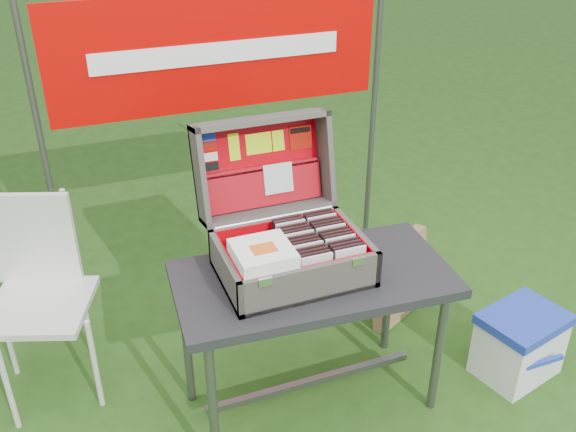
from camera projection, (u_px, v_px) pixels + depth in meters
name	position (u px, v px, depth m)	size (l,w,h in m)	color
ground	(304.00, 416.00, 2.75)	(80.00, 80.00, 0.00)	#244314
table	(312.00, 342.00, 2.66)	(1.08, 0.54, 0.68)	black
table_top	(313.00, 279.00, 2.51)	(1.08, 0.54, 0.04)	black
table_leg_fl	(213.00, 413.00, 2.35)	(0.04, 0.04, 0.64)	#59595B
table_leg_fr	(438.00, 350.00, 2.65)	(0.04, 0.04, 0.64)	#59595B
table_leg_bl	(187.00, 342.00, 2.69)	(0.04, 0.04, 0.64)	#59595B
table_leg_br	(389.00, 294.00, 2.99)	(0.04, 0.04, 0.64)	#59595B
table_brace	(311.00, 382.00, 2.77)	(0.93, 0.03, 0.03)	#59595B
suitcase	(287.00, 209.00, 2.42)	(0.56, 0.56, 0.52)	#4B4842
suitcase_base_bottom	(292.00, 272.00, 2.49)	(0.56, 0.40, 0.02)	#4B4842
suitcase_base_wall_front	(312.00, 285.00, 2.31)	(0.56, 0.02, 0.15)	#4B4842
suitcase_base_wall_back	(276.00, 235.00, 2.62)	(0.56, 0.02, 0.15)	#4B4842
suitcase_base_wall_left	(225.00, 272.00, 2.38)	(0.02, 0.40, 0.15)	#4B4842
suitcase_base_wall_right	(355.00, 245.00, 2.55)	(0.02, 0.40, 0.15)	#4B4842
suitcase_liner_floor	(292.00, 269.00, 2.49)	(0.51, 0.35, 0.01)	red
suitcase_latch_left	(265.00, 282.00, 2.21)	(0.05, 0.01, 0.03)	silver
suitcase_latch_right	(359.00, 261.00, 2.33)	(0.05, 0.01, 0.03)	silver
suitcase_hinge	(274.00, 218.00, 2.59)	(0.02, 0.02, 0.50)	silver
suitcase_lid_back	(259.00, 164.00, 2.66)	(0.56, 0.40, 0.02)	#4B4842
suitcase_lid_rim_far	(260.00, 120.00, 2.54)	(0.56, 0.02, 0.15)	#4B4842
suitcase_lid_rim_near	(268.00, 211.00, 2.65)	(0.56, 0.02, 0.15)	#4B4842
suitcase_lid_rim_left	(200.00, 177.00, 2.51)	(0.02, 0.40, 0.15)	#4B4842
suitcase_lid_rim_right	(325.00, 157.00, 2.68)	(0.02, 0.40, 0.15)	#4B4842
suitcase_lid_liner	(260.00, 164.00, 2.64)	(0.51, 0.35, 0.01)	red
suitcase_liner_wall_front	(310.00, 280.00, 2.32)	(0.51, 0.01, 0.13)	red
suitcase_liner_wall_back	(277.00, 234.00, 2.60)	(0.51, 0.01, 0.13)	red
suitcase_liner_wall_left	(229.00, 269.00, 2.38)	(0.01, 0.35, 0.13)	red
suitcase_liner_wall_right	(352.00, 243.00, 2.54)	(0.01, 0.35, 0.13)	red
suitcase_lid_pocket	(264.00, 187.00, 2.65)	(0.49, 0.16, 0.03)	#A10D16
suitcase_pocket_edge	(262.00, 168.00, 2.62)	(0.48, 0.02, 0.02)	#A10D16
suitcase_pocket_cd	(278.00, 178.00, 2.65)	(0.12, 0.12, 0.01)	silver
lid_sticker_cc_a	(209.00, 137.00, 2.53)	(0.05, 0.03, 0.00)	#1933B2
lid_sticker_cc_b	(210.00, 147.00, 2.54)	(0.05, 0.03, 0.00)	#991004
lid_sticker_cc_c	(211.00, 157.00, 2.56)	(0.05, 0.03, 0.00)	white
lid_sticker_cc_d	(212.00, 167.00, 2.57)	(0.05, 0.03, 0.00)	black
lid_card_neon_tall	(234.00, 147.00, 2.58)	(0.04, 0.11, 0.00)	#C2E610
lid_card_neon_main	(259.00, 143.00, 2.61)	(0.11, 0.08, 0.00)	#C2E610
lid_card_neon_small	(278.00, 141.00, 2.64)	(0.05, 0.08, 0.00)	#C2E610
lid_sticker_band	(301.00, 137.00, 2.67)	(0.10, 0.10, 0.00)	#991004
lid_sticker_band_bar	(300.00, 130.00, 2.66)	(0.09, 0.02, 0.00)	black
cd_left_0	(317.00, 272.00, 2.34)	(0.12, 0.01, 0.14)	silver
cd_left_1	(314.00, 269.00, 2.36)	(0.12, 0.01, 0.14)	black
cd_left_2	(312.00, 266.00, 2.37)	(0.12, 0.01, 0.14)	black
cd_left_3	(310.00, 263.00, 2.39)	(0.12, 0.01, 0.14)	black
cd_left_4	(307.00, 260.00, 2.41)	(0.12, 0.01, 0.14)	silver
cd_left_5	(305.00, 257.00, 2.43)	(0.12, 0.01, 0.14)	black
cd_left_6	(303.00, 254.00, 2.45)	(0.12, 0.01, 0.14)	black
cd_left_7	(301.00, 251.00, 2.46)	(0.12, 0.01, 0.14)	black
cd_left_8	(299.00, 248.00, 2.48)	(0.12, 0.01, 0.14)	silver
cd_left_9	(297.00, 245.00, 2.50)	(0.12, 0.01, 0.14)	black
cd_left_10	(294.00, 243.00, 2.52)	(0.12, 0.01, 0.14)	black
cd_left_11	(292.00, 240.00, 2.53)	(0.12, 0.01, 0.14)	black
cd_left_12	(290.00, 237.00, 2.55)	(0.12, 0.01, 0.14)	silver
cd_left_13	(288.00, 235.00, 2.57)	(0.12, 0.01, 0.14)	black
cd_left_14	(287.00, 232.00, 2.59)	(0.12, 0.01, 0.14)	black
cd_right_0	(350.00, 265.00, 2.38)	(0.12, 0.01, 0.14)	silver
cd_right_1	(347.00, 262.00, 2.40)	(0.12, 0.01, 0.14)	black
cd_right_2	(345.00, 259.00, 2.42)	(0.12, 0.01, 0.14)	black
cd_right_3	(342.00, 256.00, 2.43)	(0.12, 0.01, 0.14)	black
cd_right_4	(340.00, 253.00, 2.45)	(0.12, 0.01, 0.14)	silver
cd_right_5	(337.00, 250.00, 2.47)	(0.12, 0.01, 0.14)	black
cd_right_6	(335.00, 247.00, 2.49)	(0.12, 0.01, 0.14)	black
cd_right_7	(333.00, 244.00, 2.51)	(0.12, 0.01, 0.14)	black
cd_right_8	(330.00, 242.00, 2.52)	(0.12, 0.01, 0.14)	silver
cd_right_9	(328.00, 239.00, 2.54)	(0.12, 0.01, 0.14)	black
cd_right_10	(326.00, 236.00, 2.56)	(0.12, 0.01, 0.14)	black
cd_right_11	(324.00, 234.00, 2.58)	(0.12, 0.01, 0.14)	black
cd_right_12	(321.00, 231.00, 2.60)	(0.12, 0.01, 0.14)	silver
cd_right_13	(319.00, 229.00, 2.61)	(0.12, 0.01, 0.14)	black
cd_right_14	(317.00, 226.00, 2.63)	(0.12, 0.01, 0.14)	black
songbook_0	(263.00, 259.00, 2.32)	(0.21, 0.21, 0.01)	white
songbook_1	(263.00, 257.00, 2.32)	(0.21, 0.21, 0.01)	white
songbook_2	(263.00, 256.00, 2.31)	(0.21, 0.21, 0.01)	white
songbook_3	(263.00, 255.00, 2.31)	(0.21, 0.21, 0.01)	white
songbook_4	(263.00, 254.00, 2.31)	(0.21, 0.21, 0.01)	white
songbook_5	(263.00, 253.00, 2.31)	(0.21, 0.21, 0.01)	white
songbook_6	(263.00, 252.00, 2.30)	(0.21, 0.21, 0.01)	white
songbook_7	(263.00, 250.00, 2.30)	(0.21, 0.21, 0.01)	white
songbook_8	(263.00, 249.00, 2.30)	(0.21, 0.21, 0.01)	white
songbook_9	(263.00, 248.00, 2.30)	(0.21, 0.21, 0.01)	white
songbook_graphic	(264.00, 248.00, 2.29)	(0.09, 0.07, 0.00)	#D85919
cooler	(519.00, 344.00, 2.92)	(0.37, 0.28, 0.33)	white
cooler_body	(518.00, 348.00, 2.93)	(0.35, 0.26, 0.28)	white
cooler_lid	(525.00, 319.00, 2.85)	(0.37, 0.28, 0.04)	#1F37AC
cooler_handle	(542.00, 363.00, 2.79)	(0.22, 0.02, 0.02)	#1F37AC
chair	(40.00, 309.00, 2.68)	(0.41, 0.45, 0.89)	silver
chair_seat	(40.00, 307.00, 2.68)	(0.41, 0.41, 0.03)	silver
chair_backrest	(28.00, 239.00, 2.73)	(0.41, 0.03, 0.43)	silver
chair_leg_fl	(7.00, 386.00, 2.59)	(0.02, 0.02, 0.46)	silver
chair_leg_fr	(95.00, 364.00, 2.70)	(0.02, 0.02, 0.46)	silver
chair_leg_bl	(7.00, 334.00, 2.87)	(0.02, 0.02, 0.46)	silver
chair_leg_br	(86.00, 317.00, 2.98)	(0.02, 0.02, 0.46)	silver
chair_upright_right	(70.00, 233.00, 2.79)	(0.02, 0.02, 0.43)	silver
cardboard_box	(400.00, 278.00, 3.28)	(0.41, 0.07, 0.43)	brown
banner_post_left	(46.00, 166.00, 2.97)	(0.03, 0.03, 1.70)	#59595B
banner_post_right	(373.00, 119.00, 3.50)	(0.03, 0.03, 1.70)	#59595B
banner	(219.00, 52.00, 3.01)	(1.60, 0.01, 0.55)	#A90301
banner_text	(220.00, 53.00, 3.00)	(1.20, 0.00, 0.10)	white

